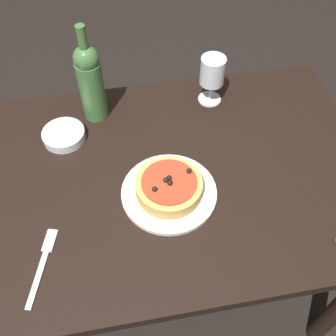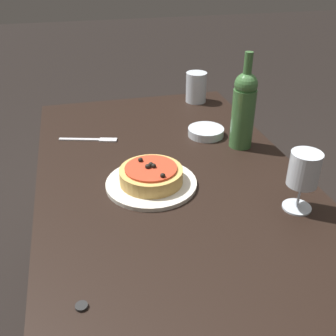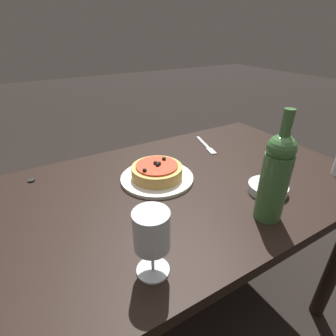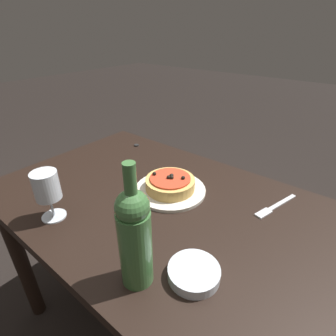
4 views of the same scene
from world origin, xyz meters
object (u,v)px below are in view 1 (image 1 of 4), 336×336
at_px(wine_glass, 212,72).
at_px(wine_bottle, 90,81).
at_px(pizza, 169,186).
at_px(dining_table, 146,197).
at_px(side_bowl, 64,135).
at_px(dinner_plate, 169,193).
at_px(fork, 43,262).

bearing_deg(wine_glass, wine_bottle, -179.64).
height_order(pizza, wine_bottle, wine_bottle).
height_order(dining_table, pizza, pizza).
bearing_deg(side_bowl, pizza, -42.94).
relative_size(wine_glass, side_bowl, 1.27).
height_order(dinner_plate, side_bowl, side_bowl).
distance_m(pizza, wine_bottle, 0.39).
bearing_deg(dinner_plate, dining_table, 129.29).
xyz_separation_m(dinner_plate, side_bowl, (-0.27, 0.25, 0.01)).
xyz_separation_m(dinner_plate, fork, (-0.33, -0.14, -0.00)).
bearing_deg(side_bowl, wine_bottle, 40.06).
height_order(pizza, side_bowl, pizza).
distance_m(dining_table, fork, 0.36).
xyz_separation_m(dinner_plate, wine_glass, (0.20, 0.34, 0.10)).
relative_size(dinner_plate, wine_bottle, 0.82).
xyz_separation_m(pizza, wine_glass, (0.20, 0.34, 0.08)).
bearing_deg(side_bowl, dinner_plate, -42.94).
xyz_separation_m(wine_glass, fork, (-0.52, -0.48, -0.11)).
relative_size(dining_table, dinner_plate, 5.07).
xyz_separation_m(wine_glass, wine_bottle, (-0.36, -0.00, 0.02)).
relative_size(dining_table, pizza, 7.34).
bearing_deg(wine_bottle, side_bowl, -139.94).
relative_size(dining_table, fork, 6.54).
bearing_deg(wine_glass, pizza, -119.87).
height_order(dinner_plate, wine_glass, wine_glass).
relative_size(pizza, wine_glass, 1.10).
xyz_separation_m(dining_table, pizza, (0.06, -0.07, 0.13)).
relative_size(pizza, fork, 0.89).
bearing_deg(fork, dinner_plate, -50.98).
distance_m(wine_bottle, side_bowl, 0.18).
xyz_separation_m(dining_table, wine_bottle, (-0.11, 0.27, 0.23)).
distance_m(pizza, fork, 0.36).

